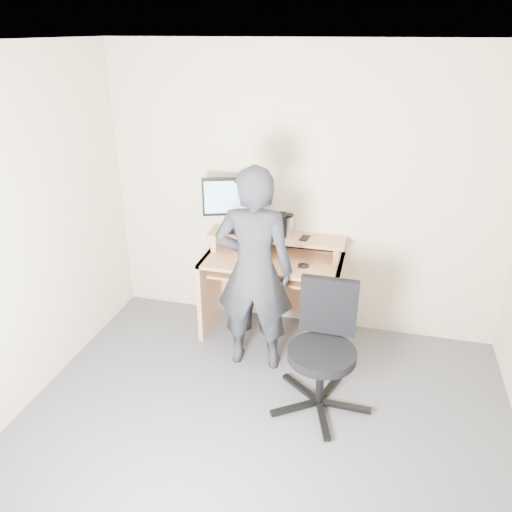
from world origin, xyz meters
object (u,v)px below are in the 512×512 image
at_px(desk, 274,276).
at_px(person, 254,271).
at_px(monitor, 233,200).
at_px(office_chair, 324,343).

relative_size(desk, person, 0.71).
xyz_separation_m(desk, person, (-0.04, -0.53, 0.30)).
relative_size(monitor, person, 0.30).
distance_m(desk, office_chair, 1.04).
xyz_separation_m(office_chair, person, (-0.60, 0.35, 0.33)).
bearing_deg(monitor, person, -78.96).
xyz_separation_m(desk, monitor, (-0.39, 0.05, 0.66)).
distance_m(desk, person, 0.61).
height_order(desk, office_chair, office_chair).
bearing_deg(person, monitor, -63.61).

